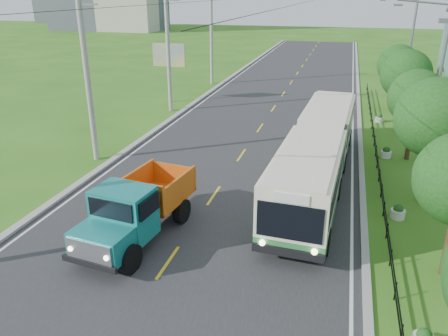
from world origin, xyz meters
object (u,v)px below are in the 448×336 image
at_px(tree_back, 398,67).
at_px(planter_mid, 386,153).
at_px(pole_mid, 169,49).
at_px(dump_truck, 137,206).
at_px(tree_fourth, 417,100).
at_px(tree_fifth, 406,77).
at_px(pole_near, 88,75).
at_px(streetlight_mid, 436,79).
at_px(pole_far, 212,36).
at_px(tree_third, 435,121).
at_px(planter_far, 379,119).
at_px(billboard_left, 169,59).
at_px(bus, 319,150).
at_px(streetlight_far, 408,49).
at_px(planter_near, 398,212).

xyz_separation_m(tree_back, planter_mid, (-1.26, -12.14, -3.37)).
relative_size(pole_mid, dump_truck, 1.58).
height_order(tree_fourth, tree_fifth, tree_fifth).
height_order(pole_mid, planter_mid, pole_mid).
bearing_deg(pole_near, streetlight_mid, 14.81).
height_order(pole_near, pole_far, same).
bearing_deg(pole_mid, tree_third, -35.36).
distance_m(pole_mid, tree_fifth, 18.18).
distance_m(streetlight_mid, planter_far, 9.46).
distance_m(pole_near, billboard_left, 15.10).
relative_size(streetlight_mid, bus, 0.55).
height_order(streetlight_mid, billboard_left, streetlight_mid).
relative_size(pole_mid, bus, 0.61).
height_order(tree_third, planter_far, tree_third).
height_order(pole_far, tree_fourth, pole_far).
height_order(pole_mid, planter_far, pole_mid).
distance_m(pole_far, streetlight_far, 19.56).
bearing_deg(dump_truck, pole_mid, 115.19).
xyz_separation_m(tree_back, streetlight_far, (0.79, 1.86, 1.25)).
xyz_separation_m(tree_third, tree_fifth, (-0.00, 12.00, -0.13)).
bearing_deg(tree_fourth, planter_far, 99.08).
distance_m(tree_fourth, bus, 7.50).
xyz_separation_m(pole_far, bus, (13.04, -24.12, -3.20)).
distance_m(streetlight_mid, billboard_left, 22.51).
height_order(tree_fourth, billboard_left, tree_fourth).
relative_size(pole_far, planter_far, 14.93).
bearing_deg(billboard_left, planter_near, -44.84).
bearing_deg(dump_truck, tree_back, 71.79).
distance_m(pole_near, tree_fourth, 18.89).
xyz_separation_m(pole_mid, tree_third, (18.12, -12.86, -1.11)).
bearing_deg(planter_far, planter_near, -90.00).
bearing_deg(tree_third, pole_mid, 144.64).
distance_m(streetlight_mid, planter_near, 9.46).
bearing_deg(tree_fourth, pole_near, -164.16).
relative_size(pole_far, tree_fifth, 1.72).
bearing_deg(tree_back, dump_truck, -115.26).
distance_m(planter_mid, planter_far, 8.00).
height_order(streetlight_far, dump_truck, streetlight_far).
bearing_deg(tree_back, planter_near, -93.57).
relative_size(pole_near, bus, 0.61).
relative_size(streetlight_mid, streetlight_far, 1.00).
xyz_separation_m(tree_fourth, dump_truck, (-11.69, -12.77, -2.13)).
bearing_deg(pole_mid, dump_truck, -71.86).
relative_size(pole_mid, planter_near, 14.93).
relative_size(pole_near, streetlight_far, 1.10).
bearing_deg(planter_far, streetlight_far, 71.20).
bearing_deg(bus, streetlight_mid, 44.10).
bearing_deg(planter_near, pole_far, 121.99).
bearing_deg(planter_far, planter_mid, -90.00).
xyz_separation_m(pole_far, tree_fifth, (18.12, -12.86, -1.24)).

